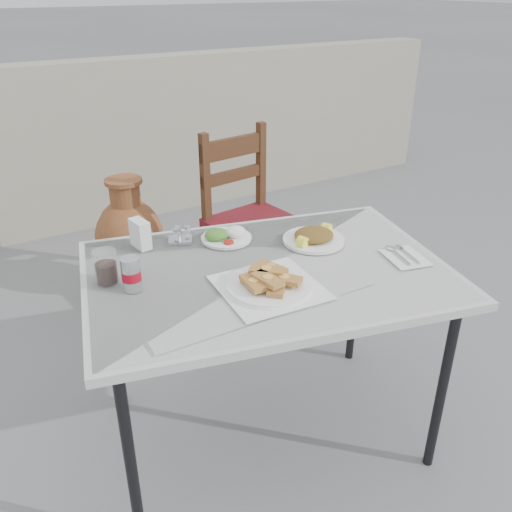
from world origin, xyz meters
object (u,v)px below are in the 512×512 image
cafe_table (267,281)px  salad_chopped_plate (314,237)px  condiment_caddy (180,236)px  terracotta_urn (130,241)px  salad_rice_plate (226,235)px  cola_glass (106,268)px  napkin_holder (140,234)px  pide_plate (269,280)px  chair (251,220)px  soda_can (131,274)px

cafe_table → salad_chopped_plate: bearing=19.4°
condiment_caddy → terracotta_urn: condiment_caddy is taller
salad_rice_plate → terracotta_urn: (-0.07, 1.12, -0.47)m
cola_glass → condiment_caddy: bearing=26.4°
salad_rice_plate → napkin_holder: (-0.31, 0.11, 0.04)m
salad_rice_plate → condiment_caddy: bearing=154.9°
salad_chopped_plate → napkin_holder: (-0.60, 0.30, 0.03)m
salad_rice_plate → salad_chopped_plate: salad_chopped_plate is taller
cafe_table → salad_rice_plate: salad_rice_plate is taller
napkin_holder → condiment_caddy: size_ratio=0.96×
terracotta_urn → salad_chopped_plate: bearing=-74.8°
salad_rice_plate → cola_glass: 0.51m
pide_plate → chair: chair is taller
pide_plate → salad_chopped_plate: size_ratio=1.43×
pide_plate → cola_glass: cola_glass is taller
pide_plate → terracotta_urn: size_ratio=0.49×
soda_can → condiment_caddy: (0.28, 0.26, -0.04)m
cola_glass → napkin_holder: 0.28m
salad_chopped_plate → cola_glass: bearing=173.0°
napkin_holder → chair: 1.01m
soda_can → chair: size_ratio=0.11×
salad_chopped_plate → soda_can: size_ratio=2.11×
cafe_table → salad_rice_plate: bearing=93.6°
napkin_holder → soda_can: bearing=-123.4°
cafe_table → pide_plate: size_ratio=4.17×
cola_glass → terracotta_urn: bearing=70.2°
condiment_caddy → salad_chopped_plate: bearing=-30.5°
salad_chopped_plate → condiment_caddy: condiment_caddy is taller
condiment_caddy → chair: chair is taller
salad_rice_plate → salad_chopped_plate: bearing=-33.3°
pide_plate → salad_chopped_plate: (0.34, 0.22, -0.01)m
cola_glass → terracotta_urn: (0.44, 1.22, -0.50)m
cafe_table → cola_glass: bearing=159.7°
pide_plate → condiment_caddy: (-0.11, 0.48, -0.01)m
napkin_holder → terracotta_urn: (0.25, 1.02, -0.51)m
pide_plate → terracotta_urn: 1.61m
napkin_holder → salad_rice_plate: bearing=-27.5°
salad_chopped_plate → cola_glass: 0.80m
soda_can → terracotta_urn: size_ratio=0.16×
napkin_holder → chair: chair is taller
chair → terracotta_urn: 0.75m
condiment_caddy → terracotta_urn: (0.10, 1.05, -0.47)m
chair → salad_rice_plate: bearing=-134.9°
cola_glass → chair: chair is taller
cafe_table → salad_rice_plate: size_ratio=7.21×
salad_chopped_plate → cafe_table: bearing=-160.6°
salad_rice_plate → cola_glass: (-0.50, -0.09, 0.03)m
pide_plate → napkin_holder: 0.58m
cola_glass → terracotta_urn: cola_glass is taller
cafe_table → cola_glass: size_ratio=12.59×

